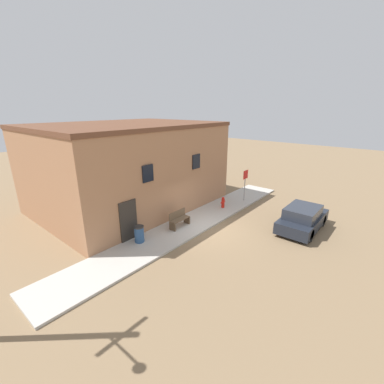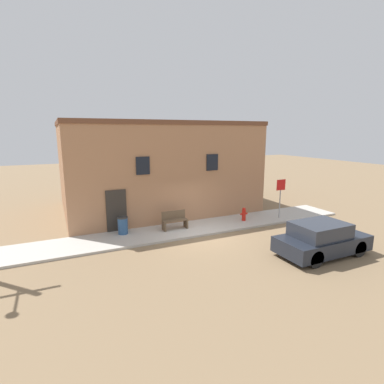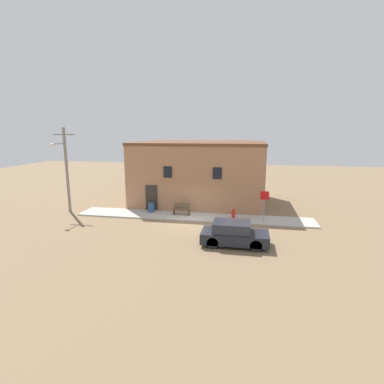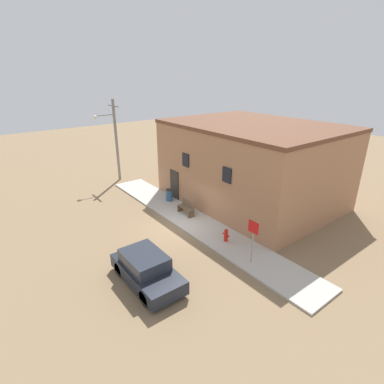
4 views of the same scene
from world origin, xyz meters
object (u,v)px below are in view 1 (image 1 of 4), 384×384
object	(u,v)px
stop_sign	(245,180)
parked_car	(303,218)
bench	(179,219)
trash_bin	(139,234)
fire_hydrant	(223,202)

from	to	relation	value
stop_sign	parked_car	size ratio (longest dim) A/B	0.58
parked_car	bench	bearing A→B (deg)	128.72
stop_sign	trash_bin	world-z (taller)	stop_sign
parked_car	trash_bin	bearing A→B (deg)	140.18
bench	parked_car	distance (m)	6.92
fire_hydrant	stop_sign	xyz separation A→B (m)	(2.19, -0.39, 1.18)
bench	fire_hydrant	bearing A→B (deg)	-4.13
bench	trash_bin	xyz separation A→B (m)	(-2.57, 0.35, -0.01)
stop_sign	fire_hydrant	bearing A→B (deg)	169.78
fire_hydrant	trash_bin	xyz separation A→B (m)	(-6.62, 0.64, 0.06)
stop_sign	trash_bin	bearing A→B (deg)	173.28
fire_hydrant	parked_car	distance (m)	5.12
trash_bin	parked_car	distance (m)	8.98
bench	trash_bin	bearing A→B (deg)	172.21
trash_bin	fire_hydrant	bearing A→B (deg)	-5.55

